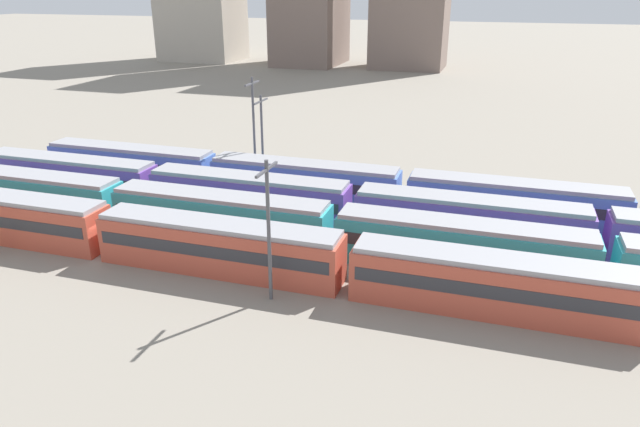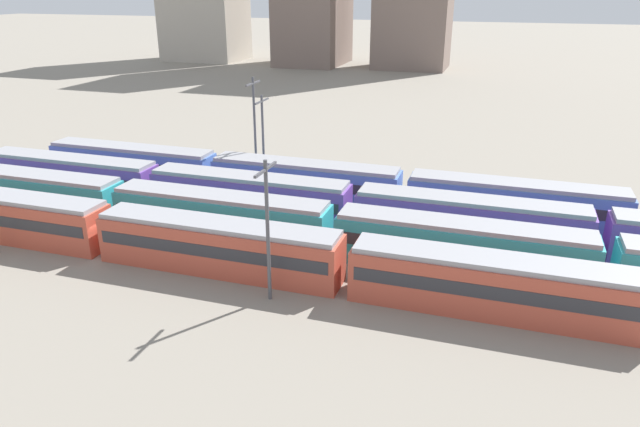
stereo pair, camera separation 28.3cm
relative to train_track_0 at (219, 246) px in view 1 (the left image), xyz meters
The scene contains 8 objects.
ground_plane 13.33m from the train_track_0, 143.75° to the left, with size 600.00×600.00×0.00m, color gray.
train_track_0 is the anchor object (origin of this frame).
train_track_1 17.22m from the train_track_0, 17.58° to the left, with size 93.60×3.06×3.75m.
train_track_2 19.56m from the train_track_0, 32.12° to the left, with size 93.60×3.06×3.75m.
train_track_3 33.26m from the train_track_0, 27.97° to the left, with size 112.50×3.06×3.75m.
catenary_pole_1 19.86m from the train_track_0, 105.77° to the left, with size 0.24×3.20×10.85m.
catenary_pole_2 6.62m from the train_track_0, 28.62° to the right, with size 0.24×3.20×9.44m.
catenary_pole_3 19.45m from the train_track_0, 103.31° to the left, with size 0.24×3.20×9.17m.
Camera 1 is at (28.75, -33.62, 19.20)m, focal length 32.70 mm.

